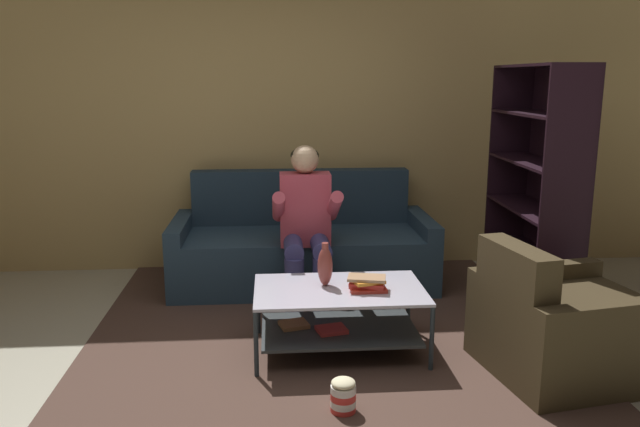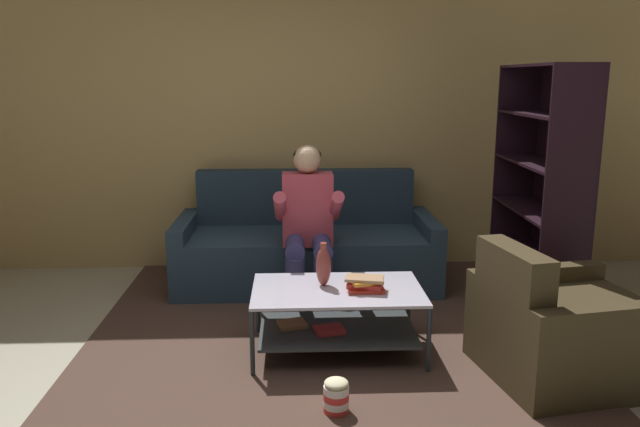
{
  "view_description": "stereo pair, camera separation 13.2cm",
  "coord_description": "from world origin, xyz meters",
  "px_view_note": "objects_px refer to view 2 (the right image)",
  "views": [
    {
      "loc": [
        -0.07,
        -3.17,
        1.71
      ],
      "look_at": [
        0.24,
        0.88,
        0.82
      ],
      "focal_mm": 35.0,
      "sensor_mm": 36.0,
      "label": 1
    },
    {
      "loc": [
        0.06,
        -3.18,
        1.71
      ],
      "look_at": [
        0.24,
        0.88,
        0.82
      ],
      "focal_mm": 35.0,
      "sensor_mm": 36.0,
      "label": 2
    }
  ],
  "objects_px": {
    "armchair": "(563,331)",
    "couch": "(306,248)",
    "popcorn_tub": "(336,396)",
    "vase": "(323,266)",
    "person_seated_center": "(308,220)",
    "book_stack": "(365,284)",
    "bookshelf": "(540,211)",
    "coffee_table": "(336,310)"
  },
  "relations": [
    {
      "from": "bookshelf",
      "to": "book_stack",
      "type": "bearing_deg",
      "value": -146.71
    },
    {
      "from": "bookshelf",
      "to": "popcorn_tub",
      "type": "relative_size",
      "value": 9.41
    },
    {
      "from": "coffee_table",
      "to": "book_stack",
      "type": "relative_size",
      "value": 4.15
    },
    {
      "from": "couch",
      "to": "popcorn_tub",
      "type": "xyz_separation_m",
      "value": [
        0.1,
        -2.13,
        -0.21
      ]
    },
    {
      "from": "vase",
      "to": "bookshelf",
      "type": "relative_size",
      "value": 0.15
    },
    {
      "from": "book_stack",
      "to": "popcorn_tub",
      "type": "distance_m",
      "value": 0.82
    },
    {
      "from": "armchair",
      "to": "popcorn_tub",
      "type": "relative_size",
      "value": 5.36
    },
    {
      "from": "book_stack",
      "to": "bookshelf",
      "type": "xyz_separation_m",
      "value": [
        1.46,
        0.96,
        0.24
      ]
    },
    {
      "from": "couch",
      "to": "book_stack",
      "type": "relative_size",
      "value": 8.39
    },
    {
      "from": "popcorn_tub",
      "to": "armchair",
      "type": "bearing_deg",
      "value": 14.85
    },
    {
      "from": "person_seated_center",
      "to": "popcorn_tub",
      "type": "bearing_deg",
      "value": -86.34
    },
    {
      "from": "vase",
      "to": "book_stack",
      "type": "distance_m",
      "value": 0.29
    },
    {
      "from": "person_seated_center",
      "to": "vase",
      "type": "bearing_deg",
      "value": -84.47
    },
    {
      "from": "person_seated_center",
      "to": "coffee_table",
      "type": "distance_m",
      "value": 0.94
    },
    {
      "from": "person_seated_center",
      "to": "bookshelf",
      "type": "relative_size",
      "value": 0.67
    },
    {
      "from": "couch",
      "to": "armchair",
      "type": "xyz_separation_m",
      "value": [
        1.44,
        -1.77,
        -0.03
      ]
    },
    {
      "from": "book_stack",
      "to": "popcorn_tub",
      "type": "bearing_deg",
      "value": -108.03
    },
    {
      "from": "couch",
      "to": "coffee_table",
      "type": "bearing_deg",
      "value": -83.78
    },
    {
      "from": "vase",
      "to": "popcorn_tub",
      "type": "xyz_separation_m",
      "value": [
        0.03,
        -0.8,
        -0.46
      ]
    },
    {
      "from": "person_seated_center",
      "to": "armchair",
      "type": "relative_size",
      "value": 1.18
    },
    {
      "from": "person_seated_center",
      "to": "coffee_table",
      "type": "relative_size",
      "value": 1.15
    },
    {
      "from": "couch",
      "to": "vase",
      "type": "bearing_deg",
      "value": -86.72
    },
    {
      "from": "vase",
      "to": "armchair",
      "type": "xyz_separation_m",
      "value": [
        1.36,
        -0.45,
        -0.28
      ]
    },
    {
      "from": "person_seated_center",
      "to": "popcorn_tub",
      "type": "height_order",
      "value": "person_seated_center"
    },
    {
      "from": "coffee_table",
      "to": "person_seated_center",
      "type": "bearing_deg",
      "value": 100.12
    },
    {
      "from": "armchair",
      "to": "couch",
      "type": "bearing_deg",
      "value": 129.0
    },
    {
      "from": "book_stack",
      "to": "popcorn_tub",
      "type": "relative_size",
      "value": 1.33
    },
    {
      "from": "person_seated_center",
      "to": "bookshelf",
      "type": "bearing_deg",
      "value": 2.18
    },
    {
      "from": "couch",
      "to": "vase",
      "type": "height_order",
      "value": "couch"
    },
    {
      "from": "vase",
      "to": "popcorn_tub",
      "type": "relative_size",
      "value": 1.45
    },
    {
      "from": "armchair",
      "to": "popcorn_tub",
      "type": "bearing_deg",
      "value": -165.15
    },
    {
      "from": "coffee_table",
      "to": "armchair",
      "type": "height_order",
      "value": "armchair"
    },
    {
      "from": "couch",
      "to": "vase",
      "type": "xyz_separation_m",
      "value": [
        0.08,
        -1.32,
        0.25
      ]
    },
    {
      "from": "coffee_table",
      "to": "popcorn_tub",
      "type": "xyz_separation_m",
      "value": [
        -0.05,
        -0.74,
        -0.19
      ]
    },
    {
      "from": "book_stack",
      "to": "popcorn_tub",
      "type": "height_order",
      "value": "book_stack"
    },
    {
      "from": "couch",
      "to": "coffee_table",
      "type": "relative_size",
      "value": 2.02
    },
    {
      "from": "coffee_table",
      "to": "bookshelf",
      "type": "relative_size",
      "value": 0.59
    },
    {
      "from": "vase",
      "to": "armchair",
      "type": "relative_size",
      "value": 0.27
    },
    {
      "from": "coffee_table",
      "to": "book_stack",
      "type": "distance_m",
      "value": 0.26
    },
    {
      "from": "vase",
      "to": "person_seated_center",
      "type": "bearing_deg",
      "value": 95.53
    },
    {
      "from": "coffee_table",
      "to": "book_stack",
      "type": "xyz_separation_m",
      "value": [
        0.18,
        -0.05,
        0.18
      ]
    },
    {
      "from": "book_stack",
      "to": "person_seated_center",
      "type": "bearing_deg",
      "value": 110.21
    }
  ]
}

